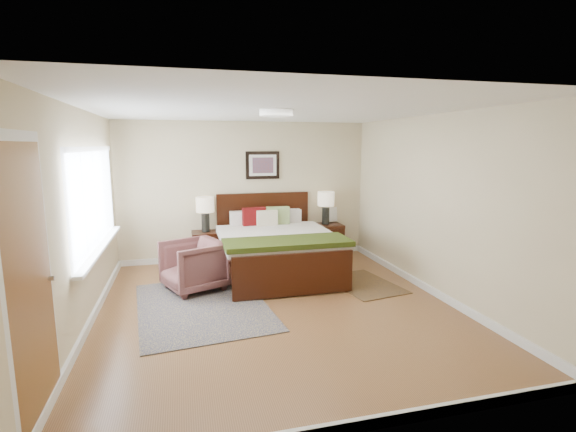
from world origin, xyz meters
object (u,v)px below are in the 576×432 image
at_px(nightstand_right, 326,237).
at_px(rug_persian, 202,306).
at_px(bed, 276,241).
at_px(lamp_left, 205,208).
at_px(armchair, 194,265).
at_px(lamp_right, 326,202).
at_px(nightstand_left, 206,239).

distance_m(nightstand_right, rug_persian, 3.14).
relative_size(bed, nightstand_right, 3.61).
bearing_deg(lamp_left, armchair, -101.18).
xyz_separation_m(armchair, rug_persian, (0.08, -0.68, -0.36)).
bearing_deg(lamp_left, nightstand_right, -0.34).
distance_m(nightstand_right, lamp_right, 0.66).
relative_size(lamp_left, lamp_right, 1.00).
distance_m(nightstand_right, armchair, 2.80).
xyz_separation_m(nightstand_right, armchair, (-2.48, -1.30, -0.01)).
distance_m(bed, lamp_right, 1.52).
height_order(bed, rug_persian, bed).
distance_m(nightstand_right, lamp_left, 2.31).
bearing_deg(lamp_right, rug_persian, -140.26).
height_order(bed, armchair, bed).
xyz_separation_m(nightstand_right, lamp_right, (0.00, 0.01, 0.66)).
bearing_deg(nightstand_right, lamp_right, 90.00).
bearing_deg(armchair, rug_persian, -16.33).
bearing_deg(armchair, lamp_left, 146.19).
bearing_deg(rug_persian, armchair, 90.02).
bearing_deg(nightstand_right, armchair, -152.26).
bearing_deg(nightstand_left, armchair, -101.36).
relative_size(nightstand_right, armchair, 0.77).
relative_size(bed, armchair, 2.78).
relative_size(bed, nightstand_left, 3.83).
bearing_deg(nightstand_right, nightstand_left, -179.81).
relative_size(nightstand_right, lamp_left, 1.01).
bearing_deg(lamp_left, nightstand_left, -90.00).
relative_size(nightstand_left, nightstand_right, 0.94).
xyz_separation_m(bed, nightstand_right, (1.16, 0.85, -0.18)).
height_order(lamp_right, armchair, lamp_right).
height_order(nightstand_left, rug_persian, nightstand_left).
bearing_deg(bed, nightstand_left, 141.58).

